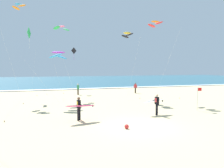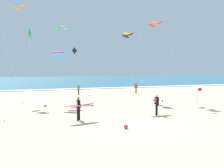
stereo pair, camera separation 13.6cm
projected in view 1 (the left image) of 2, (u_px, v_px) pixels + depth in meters
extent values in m
plane|color=#CCB789|center=(139.00, 126.00, 13.77)|extent=(160.00, 160.00, 0.00)
cube|color=#2D6075|center=(64.00, 80.00, 66.46)|extent=(160.00, 60.00, 0.08)
cube|color=white|center=(79.00, 89.00, 38.23)|extent=(160.00, 1.65, 0.01)
cylinder|color=black|center=(78.00, 115.00, 15.18)|extent=(0.13, 0.13, 0.88)
cylinder|color=black|center=(80.00, 114.00, 15.40)|extent=(0.13, 0.13, 0.88)
cube|color=black|center=(79.00, 104.00, 15.23)|extent=(0.26, 0.37, 0.60)
cube|color=yellow|center=(77.00, 104.00, 15.18)|extent=(0.05, 0.20, 0.32)
sphere|color=brown|center=(79.00, 98.00, 15.20)|extent=(0.21, 0.21, 0.21)
cylinder|color=black|center=(80.00, 103.00, 15.02)|extent=(0.09, 0.09, 0.26)
cylinder|color=black|center=(79.00, 105.00, 14.93)|extent=(0.26, 0.12, 0.14)
cylinder|color=black|center=(78.00, 104.00, 15.44)|extent=(0.09, 0.09, 0.56)
ellipsoid|color=#D83359|center=(80.00, 106.00, 14.92)|extent=(2.29, 0.93, 0.18)
cube|color=#333333|center=(80.00, 105.00, 14.92)|extent=(1.93, 0.38, 0.10)
cube|color=#262628|center=(93.00, 106.00, 15.37)|extent=(0.12, 0.03, 0.14)
cylinder|color=black|center=(156.00, 110.00, 16.89)|extent=(0.13, 0.13, 0.88)
cylinder|color=black|center=(157.00, 109.00, 17.11)|extent=(0.13, 0.13, 0.88)
cube|color=black|center=(157.00, 101.00, 16.95)|extent=(0.24, 0.36, 0.60)
cube|color=red|center=(156.00, 100.00, 16.90)|extent=(0.04, 0.20, 0.32)
sphere|color=beige|center=(157.00, 95.00, 16.92)|extent=(0.21, 0.21, 0.21)
cylinder|color=black|center=(159.00, 101.00, 16.74)|extent=(0.09, 0.09, 0.56)
cylinder|color=black|center=(155.00, 99.00, 17.15)|extent=(0.09, 0.09, 0.26)
cylinder|color=black|center=(154.00, 100.00, 17.21)|extent=(0.26, 0.11, 0.14)
ellipsoid|color=white|center=(154.00, 101.00, 17.28)|extent=(2.05, 0.80, 0.27)
cube|color=#333333|center=(154.00, 100.00, 17.27)|extent=(1.74, 0.24, 0.18)
cube|color=#262628|center=(162.00, 101.00, 17.63)|extent=(0.12, 0.03, 0.14)
ellipsoid|color=orange|center=(22.00, 6.00, 24.04)|extent=(1.06, 0.93, 0.48)
ellipsoid|color=#2D99DB|center=(19.00, 4.00, 24.49)|extent=(1.05, 0.92, 0.20)
ellipsoid|color=orange|center=(16.00, 8.00, 24.98)|extent=(1.06, 0.93, 0.48)
cylinder|color=silver|center=(8.00, 53.00, 23.79)|extent=(2.49, 1.60, 10.71)
ellipsoid|color=red|center=(152.00, 26.00, 25.39)|extent=(1.06, 0.57, 0.51)
ellipsoid|color=orange|center=(155.00, 22.00, 24.58)|extent=(1.05, 0.57, 0.20)
ellipsoid|color=red|center=(159.00, 23.00, 23.82)|extent=(1.06, 0.57, 0.51)
cylinder|color=silver|center=(168.00, 63.00, 25.53)|extent=(3.63, 0.10, 8.69)
cylinder|color=brown|center=(179.00, 98.00, 26.44)|extent=(0.06, 0.06, 0.10)
cylinder|color=brown|center=(4.00, 121.00, 14.84)|extent=(0.06, 0.06, 0.10)
ellipsoid|color=green|center=(57.00, 28.00, 26.77)|extent=(1.13, 1.22, 0.50)
ellipsoid|color=pink|center=(62.00, 26.00, 27.38)|extent=(1.13, 1.21, 0.20)
ellipsoid|color=green|center=(66.00, 30.00, 28.04)|extent=(1.13, 1.22, 0.50)
cylinder|color=silver|center=(54.00, 63.00, 28.78)|extent=(2.02, 2.86, 8.70)
cylinder|color=brown|center=(47.00, 94.00, 30.16)|extent=(0.06, 0.06, 0.10)
cube|color=green|center=(29.00, 33.00, 25.78)|extent=(0.34, 1.36, 1.39)
cylinder|color=white|center=(29.00, 43.00, 25.87)|extent=(0.02, 0.02, 1.17)
cylinder|color=silver|center=(33.00, 73.00, 27.52)|extent=(0.64, 2.71, 6.12)
cylinder|color=brown|center=(37.00, 95.00, 29.13)|extent=(0.06, 0.06, 0.10)
ellipsoid|color=black|center=(125.00, 36.00, 25.98)|extent=(1.01, 0.72, 0.49)
ellipsoid|color=yellow|center=(127.00, 33.00, 25.21)|extent=(1.00, 0.72, 0.20)
ellipsoid|color=black|center=(129.00, 34.00, 24.49)|extent=(1.01, 0.72, 0.49)
cylinder|color=silver|center=(134.00, 68.00, 25.74)|extent=(1.72, 0.09, 7.48)
cylinder|color=brown|center=(140.00, 98.00, 26.24)|extent=(0.06, 0.06, 0.10)
cube|color=black|center=(74.00, 51.00, 32.72)|extent=(0.90, 0.57, 1.04)
cylinder|color=purple|center=(74.00, 57.00, 32.80)|extent=(0.02, 0.02, 0.91)
cylinder|color=silver|center=(69.00, 76.00, 32.24)|extent=(1.76, 1.09, 4.97)
cylinder|color=brown|center=(64.00, 93.00, 31.65)|extent=(0.06, 0.06, 0.10)
ellipsoid|color=#2D99DB|center=(56.00, 56.00, 20.88)|extent=(1.52, 1.03, 0.62)
ellipsoid|color=purple|center=(58.00, 52.00, 21.97)|extent=(1.53, 1.03, 0.20)
ellipsoid|color=#2D99DB|center=(61.00, 57.00, 23.11)|extent=(1.52, 1.03, 0.62)
cylinder|color=silver|center=(41.00, 80.00, 22.15)|extent=(3.64, 1.09, 4.81)
cylinder|color=brown|center=(23.00, 104.00, 22.29)|extent=(0.06, 0.06, 0.10)
cylinder|color=#4C3D2D|center=(78.00, 92.00, 30.15)|extent=(0.22, 0.22, 0.84)
cube|color=#339351|center=(78.00, 87.00, 30.10)|extent=(0.29, 0.36, 0.54)
sphere|color=beige|center=(78.00, 84.00, 30.07)|extent=(0.20, 0.20, 0.20)
cylinder|color=#339351|center=(77.00, 88.00, 30.27)|extent=(0.08, 0.08, 0.50)
cylinder|color=#339351|center=(79.00, 88.00, 29.95)|extent=(0.08, 0.08, 0.50)
cylinder|color=#4C3D2D|center=(135.00, 90.00, 32.09)|extent=(0.22, 0.22, 0.84)
cube|color=red|center=(135.00, 86.00, 32.04)|extent=(0.37, 0.30, 0.54)
sphere|color=brown|center=(135.00, 83.00, 32.01)|extent=(0.20, 0.20, 0.20)
cylinder|color=red|center=(134.00, 86.00, 32.08)|extent=(0.08, 0.08, 0.50)
cylinder|color=red|center=(137.00, 87.00, 32.02)|extent=(0.08, 0.08, 0.50)
cylinder|color=silver|center=(197.00, 99.00, 18.79)|extent=(0.05, 0.05, 2.10)
cube|color=red|center=(200.00, 89.00, 18.80)|extent=(0.40, 0.02, 0.28)
sphere|color=red|center=(127.00, 126.00, 13.18)|extent=(0.28, 0.28, 0.28)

